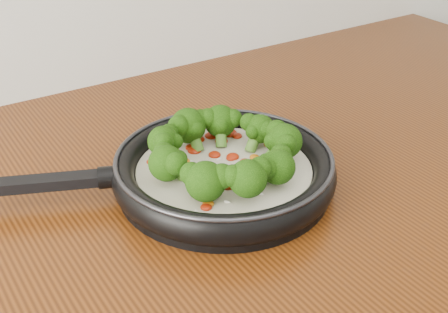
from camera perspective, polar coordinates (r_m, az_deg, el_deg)
skillet at (r=0.81m, az=-0.21°, el=-1.02°), size 0.51×0.40×0.09m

